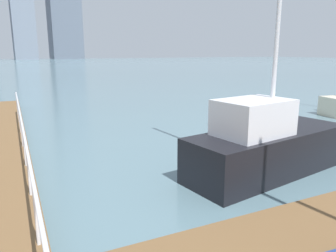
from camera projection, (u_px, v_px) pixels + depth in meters
The scene contains 2 objects.
ground_plane at pixel (111, 140), 12.77m from camera, with size 300.00×300.00×0.00m, color slate.
moored_boat_2 at pixel (266, 144), 9.06m from camera, with size 5.38×2.55×10.04m.
Camera 1 is at (-3.30, 7.92, 3.38)m, focal length 34.86 mm.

